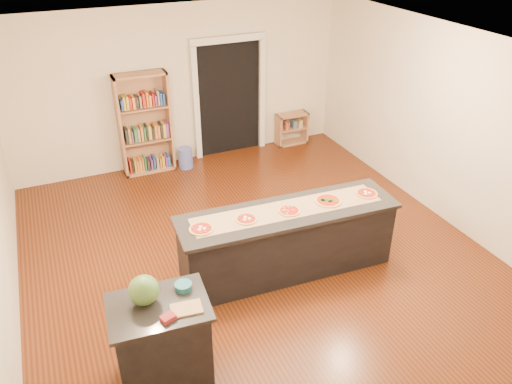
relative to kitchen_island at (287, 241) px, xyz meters
name	(u,v)px	position (x,y,z in m)	size (l,w,h in m)	color
room	(263,171)	(-0.24, 0.24, 0.94)	(6.00, 7.00, 2.80)	beige
doorway	(229,91)	(0.66, 3.71, 0.74)	(1.40, 0.09, 2.21)	black
kitchen_island	(287,241)	(0.00, 0.00, 0.00)	(2.78, 0.75, 0.92)	black
side_counter	(163,341)	(-1.88, -1.02, 0.01)	(0.94, 0.69, 0.93)	black
bookshelf	(145,124)	(-0.97, 3.54, 0.43)	(0.89, 0.32, 1.78)	tan
low_shelf	(292,129)	(1.91, 3.56, -0.15)	(0.63, 0.27, 0.63)	tan
waste_bin	(185,158)	(-0.34, 3.38, -0.27)	(0.26, 0.26, 0.38)	#5467BB
kraft_paper	(288,209)	(0.00, 0.03, 0.46)	(2.41, 0.43, 0.00)	#916E4A
watermelon	(144,290)	(-1.98, -0.92, 0.61)	(0.29, 0.29, 0.29)	#144214
cutting_board	(186,309)	(-1.65, -1.18, 0.48)	(0.29, 0.19, 0.02)	tan
package_red	(168,318)	(-1.84, -1.24, 0.49)	(0.13, 0.09, 0.05)	maroon
package_teal	(183,286)	(-1.60, -0.89, 0.50)	(0.17, 0.17, 0.06)	#195966
pizza_a	(201,229)	(-1.11, 0.03, 0.47)	(0.28, 0.28, 0.02)	tan
pizza_b	(246,219)	(-0.55, 0.01, 0.47)	(0.28, 0.28, 0.02)	tan
pizza_c	(289,211)	(0.00, -0.02, 0.47)	(0.27, 0.27, 0.02)	tan
pizza_d	(328,201)	(0.55, -0.01, 0.47)	(0.32, 0.32, 0.02)	tan
pizza_e	(366,193)	(1.11, -0.05, 0.47)	(0.30, 0.30, 0.02)	tan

